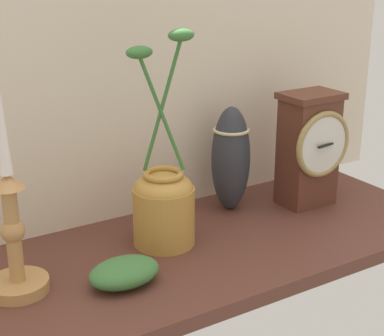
{
  "coord_description": "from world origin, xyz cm",
  "views": [
    {
      "loc": [
        -47.07,
        -79.34,
        47.04
      ],
      "look_at": [
        2.29,
        0.0,
        14.0
      ],
      "focal_mm": 57.88,
      "sensor_mm": 36.0,
      "label": 1
    }
  ],
  "objects_px": {
    "mantel_clock": "(310,148)",
    "tall_ceramic_vase": "(231,158)",
    "brass_vase_jar": "(164,201)",
    "candlestick_tall_left": "(13,230)"
  },
  "relations": [
    {
      "from": "mantel_clock",
      "to": "tall_ceramic_vase",
      "type": "height_order",
      "value": "mantel_clock"
    },
    {
      "from": "tall_ceramic_vase",
      "to": "brass_vase_jar",
      "type": "bearing_deg",
      "value": -160.72
    },
    {
      "from": "candlestick_tall_left",
      "to": "brass_vase_jar",
      "type": "relative_size",
      "value": 1.0
    },
    {
      "from": "mantel_clock",
      "to": "brass_vase_jar",
      "type": "xyz_separation_m",
      "value": [
        -0.32,
        -0.0,
        -0.04
      ]
    },
    {
      "from": "candlestick_tall_left",
      "to": "brass_vase_jar",
      "type": "distance_m",
      "value": 0.26
    },
    {
      "from": "mantel_clock",
      "to": "tall_ceramic_vase",
      "type": "bearing_deg",
      "value": 157.74
    },
    {
      "from": "brass_vase_jar",
      "to": "tall_ceramic_vase",
      "type": "bearing_deg",
      "value": 19.28
    },
    {
      "from": "candlestick_tall_left",
      "to": "tall_ceramic_vase",
      "type": "xyz_separation_m",
      "value": [
        0.44,
        0.09,
        0.0
      ]
    },
    {
      "from": "tall_ceramic_vase",
      "to": "candlestick_tall_left",
      "type": "bearing_deg",
      "value": -168.64
    },
    {
      "from": "candlestick_tall_left",
      "to": "tall_ceramic_vase",
      "type": "distance_m",
      "value": 0.45
    }
  ]
}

